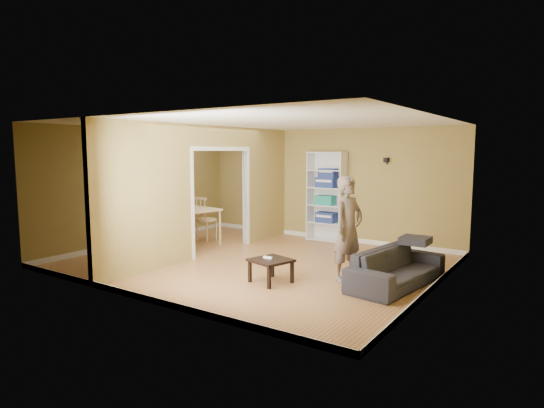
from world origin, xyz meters
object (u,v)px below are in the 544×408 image
Objects in this scene: bookshelf at (328,196)px; chair_left at (169,220)px; sofa at (397,262)px; chair_near at (172,229)px; chair_far at (206,218)px; dining_table at (189,212)px; person at (348,220)px; coffee_table at (271,263)px.

bookshelf reaches higher than chair_left.
chair_near is at bearing 99.78° from sofa.
bookshelf reaches higher than chair_far.
chair_near is at bearing -82.52° from dining_table.
person is at bearing 164.55° from chair_far.
coffee_table is at bearing 148.69° from chair_far.
chair_far is (-2.36, -1.57, -0.52)m from bookshelf.
chair_far is (0.71, 0.50, 0.03)m from chair_left.
chair_far reaches higher than coffee_table.
chair_far is at bearing 147.65° from coffee_table.
chair_far is at bearing 87.65° from person.
chair_near is (-4.09, 0.06, -0.54)m from person.
chair_left is at bearing 175.50° from dining_table.
chair_near is 0.87× the size of chair_far.
bookshelf reaches higher than chair_near.
person is (-0.76, -0.18, 0.62)m from sofa.
coffee_table is at bearing 127.82° from sofa.
bookshelf reaches higher than coffee_table.
sofa is 4.85m from chair_near.
person is at bearing 39.49° from coffee_table.
chair_far is at bearing 86.32° from sofa.
person is 2.03× the size of chair_left.
sofa is at bearing 168.92° from chair_far.
sofa is at bearing -5.88° from chair_near.
chair_left is 0.94× the size of chair_far.
person is 1.51× the size of dining_table.
person is 1.92× the size of chair_far.
person is 4.13m from chair_near.
bookshelf is 3.76m from coffee_table.
chair_near is (-4.85, -0.11, 0.08)m from sofa.
coffee_table is (-0.96, -0.79, -0.67)m from person.
coffee_table is 0.44× the size of dining_table.
person is 3.46× the size of coffee_table.
dining_table is (-4.93, 0.50, 0.37)m from sofa.
chair_far is at bearing -146.35° from bookshelf.
chair_left is at bearing 92.84° from sofa.
bookshelf is at bearing 52.60° from sofa.
person is 0.96× the size of bookshelf.
dining_table is at bearing 94.97° from person.
dining_table is 0.60m from chair_far.
chair_left is (-5.63, 0.55, 0.12)m from sofa.
sofa is 4.96m from dining_table.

